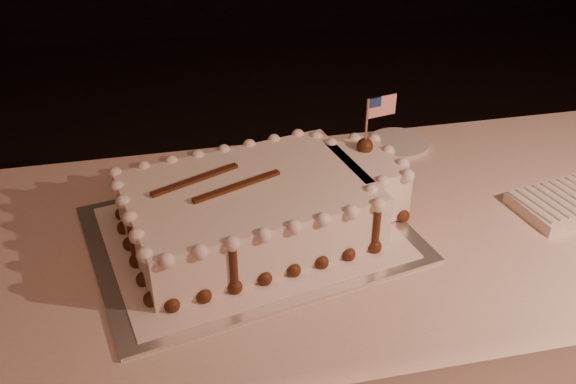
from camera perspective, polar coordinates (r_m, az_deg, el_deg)
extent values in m
cube|color=beige|center=(1.64, 9.69, -13.04)|extent=(2.40, 0.80, 0.75)
cube|color=silver|center=(1.33, -3.39, -3.73)|extent=(0.71, 0.59, 0.01)
cube|color=white|center=(1.32, -3.40, -3.56)|extent=(0.64, 0.53, 0.00)
cube|color=white|center=(1.29, -3.48, -1.52)|extent=(0.53, 0.40, 0.11)
cube|color=white|center=(1.39, 6.96, 1.05)|extent=(0.15, 0.20, 0.11)
sphere|color=#502614|center=(1.16, -10.28, -9.85)|extent=(0.03, 0.03, 0.03)
sphere|color=#502614|center=(1.17, -7.49, -9.13)|extent=(0.03, 0.03, 0.03)
sphere|color=#502614|center=(1.18, -4.76, -8.41)|extent=(0.03, 0.03, 0.03)
sphere|color=#502614|center=(1.19, -2.10, -7.68)|extent=(0.03, 0.03, 0.03)
sphere|color=#502614|center=(1.21, 0.48, -6.95)|extent=(0.03, 0.03, 0.03)
sphere|color=#502614|center=(1.23, 2.97, -6.23)|extent=(0.03, 0.03, 0.03)
sphere|color=#502614|center=(1.25, 5.38, -5.53)|extent=(0.03, 0.03, 0.03)
sphere|color=#502614|center=(1.28, 7.69, -4.84)|extent=(0.03, 0.03, 0.03)
sphere|color=#502614|center=(1.31, 7.07, -3.57)|extent=(0.03, 0.03, 0.03)
sphere|color=#502614|center=(1.34, 8.06, -2.69)|extent=(0.03, 0.03, 0.03)
sphere|color=#502614|center=(1.37, 10.15, -2.10)|extent=(0.03, 0.03, 0.03)
sphere|color=#502614|center=(1.41, 9.76, -1.04)|extent=(0.03, 0.03, 0.03)
sphere|color=#502614|center=(1.45, 8.54, 0.14)|extent=(0.03, 0.03, 0.03)
sphere|color=#502614|center=(1.49, 7.39, 1.26)|extent=(0.03, 0.03, 0.03)
sphere|color=#502614|center=(1.49, 5.73, 1.33)|extent=(0.03, 0.03, 0.03)
sphere|color=#502614|center=(1.46, 3.72, 0.84)|extent=(0.03, 0.03, 0.03)
sphere|color=#502614|center=(1.49, 2.44, 1.52)|extent=(0.03, 0.03, 0.03)
sphere|color=#502614|center=(1.49, 0.86, 1.70)|extent=(0.03, 0.03, 0.03)
sphere|color=#502614|center=(1.47, -1.20, 1.22)|extent=(0.03, 0.03, 0.03)
sphere|color=#502614|center=(1.46, -3.32, 0.73)|extent=(0.03, 0.03, 0.03)
sphere|color=#502614|center=(1.44, -5.49, 0.22)|extent=(0.03, 0.03, 0.03)
sphere|color=#502614|center=(1.43, -7.70, -0.29)|extent=(0.03, 0.03, 0.03)
sphere|color=#502614|center=(1.42, -9.95, -0.82)|extent=(0.03, 0.03, 0.03)
sphere|color=#502614|center=(1.41, -12.23, -1.35)|extent=(0.03, 0.03, 0.03)
sphere|color=#502614|center=(1.40, -14.54, -1.88)|extent=(0.03, 0.03, 0.03)
sphere|color=#502614|center=(1.36, -14.38, -3.10)|extent=(0.03, 0.03, 0.03)
sphere|color=#502614|center=(1.31, -13.86, -4.48)|extent=(0.03, 0.03, 0.03)
sphere|color=#502614|center=(1.26, -13.30, -5.97)|extent=(0.03, 0.03, 0.03)
sphere|color=#502614|center=(1.22, -12.70, -7.58)|extent=(0.03, 0.03, 0.03)
sphere|color=#502614|center=(1.18, -12.05, -9.30)|extent=(0.03, 0.03, 0.03)
sphere|color=white|center=(1.09, -10.79, -6.04)|extent=(0.03, 0.03, 0.03)
sphere|color=white|center=(1.10, -7.86, -5.31)|extent=(0.03, 0.03, 0.03)
sphere|color=white|center=(1.12, -4.99, -4.59)|extent=(0.03, 0.03, 0.03)
sphere|color=white|center=(1.13, -2.20, -3.87)|extent=(0.03, 0.03, 0.03)
sphere|color=white|center=(1.15, 0.50, -3.16)|extent=(0.03, 0.03, 0.03)
sphere|color=white|center=(1.17, 3.11, -2.47)|extent=(0.03, 0.03, 0.03)
sphere|color=white|center=(1.19, 5.62, -1.80)|extent=(0.03, 0.03, 0.03)
sphere|color=white|center=(1.22, 8.03, -1.16)|extent=(0.03, 0.03, 0.03)
sphere|color=white|center=(1.26, 7.38, 0.06)|extent=(0.03, 0.03, 0.03)
sphere|color=white|center=(1.29, 8.39, 0.89)|extent=(0.03, 0.03, 0.03)
sphere|color=white|center=(1.32, 10.57, 1.43)|extent=(0.03, 0.03, 0.03)
sphere|color=white|center=(1.36, 10.15, 2.44)|extent=(0.03, 0.03, 0.03)
sphere|color=white|center=(1.40, 8.87, 3.56)|extent=(0.03, 0.03, 0.03)
sphere|color=white|center=(1.44, 7.66, 4.62)|extent=(0.03, 0.03, 0.03)
sphere|color=white|center=(1.44, 5.94, 4.69)|extent=(0.03, 0.03, 0.03)
sphere|color=white|center=(1.41, 3.86, 4.25)|extent=(0.03, 0.03, 0.03)
sphere|color=white|center=(1.44, 2.53, 4.88)|extent=(0.03, 0.03, 0.03)
sphere|color=white|center=(1.45, 0.89, 5.05)|extent=(0.03, 0.03, 0.03)
sphere|color=white|center=(1.42, -1.25, 4.61)|extent=(0.03, 0.03, 0.03)
sphere|color=white|center=(1.41, -3.45, 4.14)|extent=(0.03, 0.03, 0.03)
sphere|color=white|center=(1.39, -5.70, 3.66)|extent=(0.03, 0.03, 0.03)
sphere|color=white|center=(1.38, -8.00, 3.16)|extent=(0.03, 0.03, 0.03)
sphere|color=white|center=(1.36, -10.34, 2.64)|extent=(0.03, 0.03, 0.03)
sphere|color=white|center=(1.36, -12.71, 2.11)|extent=(0.03, 0.03, 0.03)
sphere|color=white|center=(1.35, -15.11, 1.57)|extent=(0.03, 0.03, 0.03)
sphere|color=white|center=(1.30, -14.97, 0.43)|extent=(0.03, 0.03, 0.03)
sphere|color=white|center=(1.25, -14.45, -0.89)|extent=(0.03, 0.03, 0.03)
sphere|color=white|center=(1.21, -13.89, -2.31)|extent=(0.03, 0.03, 0.03)
sphere|color=white|center=(1.16, -13.29, -3.84)|extent=(0.03, 0.03, 0.03)
sphere|color=white|center=(1.11, -12.63, -5.51)|extent=(0.03, 0.03, 0.03)
cylinder|color=#502614|center=(1.15, -4.87, -6.63)|extent=(0.02, 0.02, 0.10)
sphere|color=#502614|center=(1.18, -4.77, -8.32)|extent=(0.03, 0.03, 0.03)
cylinder|color=#502614|center=(1.25, 7.85, -3.12)|extent=(0.02, 0.02, 0.10)
sphere|color=#502614|center=(1.28, 7.70, -4.75)|extent=(0.03, 0.03, 0.03)
cylinder|color=#502614|center=(1.42, 8.70, 1.75)|extent=(0.02, 0.02, 0.10)
sphere|color=#502614|center=(1.45, 8.55, 0.23)|extent=(0.03, 0.03, 0.03)
cylinder|color=#502614|center=(1.47, 0.87, 3.27)|extent=(0.02, 0.02, 0.10)
sphere|color=#502614|center=(1.49, 0.86, 1.78)|extent=(0.03, 0.03, 0.03)
cylinder|color=#502614|center=(1.39, -10.13, 0.80)|extent=(0.02, 0.02, 0.10)
sphere|color=#502614|center=(1.41, -9.96, -0.74)|extent=(0.03, 0.03, 0.03)
cylinder|color=#502614|center=(1.24, -13.58, -4.27)|extent=(0.02, 0.02, 0.10)
sphere|color=#502614|center=(1.26, -13.32, -5.89)|extent=(0.03, 0.03, 0.03)
cube|color=#502614|center=(1.28, -8.23, 1.11)|extent=(0.18, 0.09, 0.01)
cube|color=#502614|center=(1.25, -4.53, 0.53)|extent=(0.18, 0.08, 0.01)
sphere|color=#502614|center=(1.39, 6.85, 4.07)|extent=(0.04, 0.04, 0.04)
cylinder|color=#A96E48|center=(1.37, 6.96, 5.63)|extent=(0.00, 0.00, 0.13)
cube|color=red|center=(1.36, 8.37, 7.56)|extent=(0.06, 0.02, 0.04)
cube|color=navy|center=(1.35, 7.74, 7.90)|extent=(0.03, 0.01, 0.02)
cube|color=white|center=(1.52, 23.22, -0.98)|extent=(0.23, 0.18, 0.03)
cube|color=silver|center=(1.45, 20.76, -1.24)|extent=(0.04, 0.13, 0.01)
cube|color=silver|center=(1.47, 21.43, -1.04)|extent=(0.04, 0.13, 0.01)
cube|color=silver|center=(1.48, 22.08, -0.84)|extent=(0.04, 0.13, 0.01)
cube|color=silver|center=(1.49, 22.72, -0.65)|extent=(0.04, 0.13, 0.01)
cube|color=silver|center=(1.51, 23.35, -0.46)|extent=(0.04, 0.13, 0.01)
cube|color=silver|center=(1.53, 23.97, -0.27)|extent=(0.04, 0.13, 0.01)
cylinder|color=silver|center=(1.67, 9.79, 4.27)|extent=(0.16, 0.16, 0.01)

